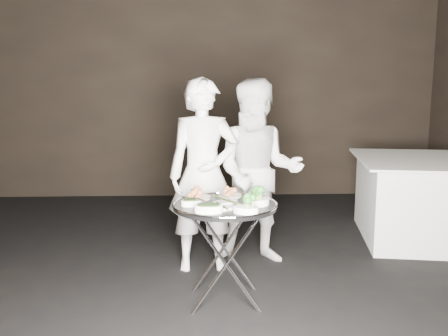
{
  "coord_description": "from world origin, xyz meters",
  "views": [
    {
      "loc": [
        -0.16,
        -3.33,
        1.55
      ],
      "look_at": [
        -0.01,
        0.2,
        0.95
      ],
      "focal_mm": 40.0,
      "sensor_mm": 36.0,
      "label": 1
    }
  ],
  "objects_px": {
    "waiter_right": "(258,172)",
    "tray_stand": "(225,249)",
    "dining_table": "(430,199)",
    "waiter_left": "(204,175)",
    "serving_tray": "(225,205)"
  },
  "relations": [
    {
      "from": "waiter_left",
      "to": "serving_tray",
      "type": "bearing_deg",
      "value": -82.04
    },
    {
      "from": "waiter_left",
      "to": "waiter_right",
      "type": "bearing_deg",
      "value": 12.58
    },
    {
      "from": "waiter_left",
      "to": "waiter_right",
      "type": "xyz_separation_m",
      "value": [
        0.47,
        0.14,
        -0.0
      ]
    },
    {
      "from": "tray_stand",
      "to": "serving_tray",
      "type": "distance_m",
      "value": 0.32
    },
    {
      "from": "waiter_right",
      "to": "tray_stand",
      "type": "bearing_deg",
      "value": -102.99
    },
    {
      "from": "serving_tray",
      "to": "dining_table",
      "type": "xyz_separation_m",
      "value": [
        2.1,
        1.37,
        -0.3
      ]
    },
    {
      "from": "waiter_right",
      "to": "serving_tray",
      "type": "bearing_deg",
      "value": -102.99
    },
    {
      "from": "tray_stand",
      "to": "dining_table",
      "type": "bearing_deg",
      "value": 33.09
    },
    {
      "from": "serving_tray",
      "to": "waiter_right",
      "type": "distance_m",
      "value": 0.89
    },
    {
      "from": "tray_stand",
      "to": "waiter_right",
      "type": "height_order",
      "value": "waiter_right"
    },
    {
      "from": "waiter_right",
      "to": "dining_table",
      "type": "distance_m",
      "value": 1.9
    },
    {
      "from": "serving_tray",
      "to": "waiter_left",
      "type": "xyz_separation_m",
      "value": [
        -0.15,
        0.69,
        0.09
      ]
    },
    {
      "from": "serving_tray",
      "to": "waiter_right",
      "type": "bearing_deg",
      "value": 68.63
    },
    {
      "from": "serving_tray",
      "to": "waiter_left",
      "type": "relative_size",
      "value": 0.46
    },
    {
      "from": "tray_stand",
      "to": "serving_tray",
      "type": "relative_size",
      "value": 0.96
    }
  ]
}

